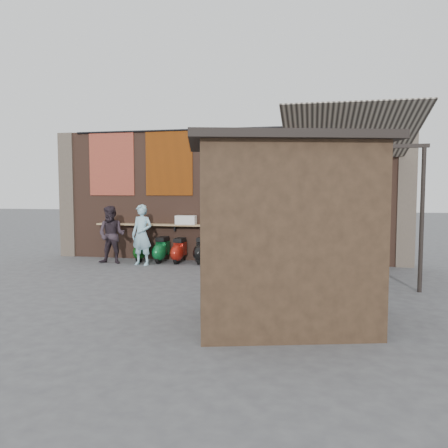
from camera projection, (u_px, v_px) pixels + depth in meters
name	position (u px, v px, depth m)	size (l,w,h in m)	color
ground	(203.00, 277.00, 10.84)	(70.00, 70.00, 0.00)	#474749
brick_wall	(225.00, 195.00, 13.32)	(10.00, 0.40, 4.00)	brown
pier_left	(70.00, 195.00, 14.36)	(0.50, 0.50, 4.00)	#4C4238
pier_right	(405.00, 196.00, 12.28)	(0.50, 0.50, 4.00)	#4C4238
eating_counter	(222.00, 226.00, 13.03)	(8.00, 0.32, 0.05)	#9E7A51
shelf_box	(186.00, 220.00, 13.21)	(0.62, 0.28, 0.27)	white
tapestry_redgold	(112.00, 164.00, 13.75)	(1.50, 0.02, 2.00)	maroon
tapestry_sun	(169.00, 163.00, 13.37)	(1.50, 0.02, 2.00)	#BE4F0B
tapestry_orange	(233.00, 162.00, 12.97)	(1.50, 0.02, 2.00)	#D2441A
tapestry_multi	(301.00, 161.00, 12.57)	(1.50, 0.02, 2.00)	#236D82
hang_rail	(223.00, 129.00, 12.94)	(0.06, 0.06, 9.50)	black
scooter_stool_0	(142.00, 250.00, 13.30)	(0.33, 0.73, 0.69)	#0D4411
scooter_stool_1	(162.00, 250.00, 13.09)	(0.36, 0.80, 0.76)	#0D602C
scooter_stool_2	(179.00, 251.00, 12.98)	(0.35, 0.78, 0.74)	maroon
scooter_stool_3	(202.00, 250.00, 12.91)	(0.36, 0.81, 0.77)	black
scooter_stool_4	(222.00, 250.00, 12.78)	(0.38, 0.85, 0.81)	navy
scooter_stool_5	(241.00, 251.00, 12.64)	(0.37, 0.82, 0.78)	#1B6F49
scooter_stool_6	(264.00, 251.00, 12.45)	(0.40, 0.88, 0.84)	maroon
scooter_stool_7	(283.00, 253.00, 12.44)	(0.36, 0.81, 0.77)	#A60C23
scooter_stool_8	(307.00, 254.00, 12.26)	(0.35, 0.78, 0.74)	navy
scooter_stool_9	(328.00, 256.00, 12.11)	(0.33, 0.73, 0.69)	#0D0E96
diner_left	(142.00, 235.00, 12.57)	(0.64, 0.42, 1.75)	#94C6D7
diner_right	(112.00, 235.00, 12.80)	(0.83, 0.64, 1.70)	#2F242C
shopper_navy	(315.00, 240.00, 10.97)	(1.06, 0.44, 1.80)	black
shopper_grey	(335.00, 254.00, 9.61)	(0.98, 0.56, 1.51)	slate
shopper_tan	(323.00, 241.00, 11.26)	(0.83, 0.54, 1.70)	#7A684D
market_stall	(283.00, 236.00, 6.96)	(2.63, 1.97, 2.85)	black
stall_roof	(284.00, 142.00, 6.84)	(2.95, 2.27, 0.12)	black
stall_sign	(272.00, 195.00, 7.92)	(1.20, 0.04, 0.50)	gold
stall_shelf	(272.00, 251.00, 8.00)	(2.18, 0.10, 0.06)	#473321
awning_canvas	(349.00, 134.00, 10.74)	(3.20, 3.40, 0.03)	beige
awning_ledger	(345.00, 126.00, 12.26)	(3.30, 0.08, 0.12)	#33261C
awning_header	(354.00, 147.00, 9.31)	(3.00, 0.08, 0.08)	black
awning_post_left	(287.00, 218.00, 9.71)	(0.09, 0.09, 3.10)	black
awning_post_right	(422.00, 219.00, 9.15)	(0.09, 0.09, 3.10)	black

